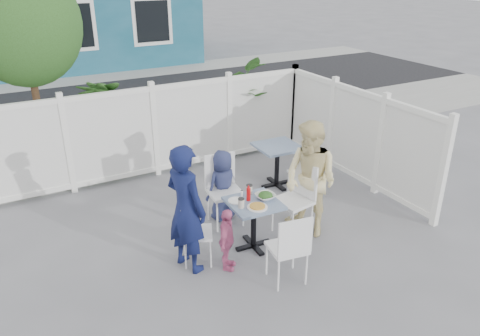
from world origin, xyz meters
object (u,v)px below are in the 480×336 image
chair_back (223,184)px  toddler (227,240)px  boy (223,185)px  chair_left (191,228)px  chair_right (298,193)px  chair_near (290,245)px  man (186,209)px  main_table (254,212)px  woman (310,180)px  spare_table (277,155)px

chair_back → toddler: (-0.49, -1.07, -0.18)m
boy → chair_left: bearing=31.4°
chair_right → chair_near: chair_right is taller
man → chair_back: bearing=-67.7°
main_table → woman: 0.91m
chair_back → woman: (0.90, -0.85, 0.22)m
chair_left → chair_right: bearing=112.7°
chair_near → toddler: (-0.50, 0.62, -0.13)m
chair_right → spare_table: bearing=-32.1°
man → woman: (1.79, -0.05, -0.01)m
woman → chair_near: bearing=-58.7°
woman → main_table: bearing=-104.2°
chair_back → toddler: 1.19m
spare_table → woman: size_ratio=0.45×
chair_left → boy: size_ratio=0.79×
main_table → spare_table: spare_table is taller
woman → toddler: size_ratio=1.97×
chair_near → woman: size_ratio=0.57×
chair_left → man: bearing=-24.7°
man → woman: 1.79m
chair_left → toddler: chair_left is taller
chair_back → boy: size_ratio=0.95×
main_table → toddler: (-0.53, -0.26, -0.11)m
main_table → chair_near: bearing=-91.7°
chair_near → woman: 1.26m
chair_back → toddler: bearing=71.0°
chair_left → man: 0.34m
chair_right → woman: bearing=-137.1°
boy → toddler: size_ratio=1.30×
main_table → woman: bearing=-2.1°
boy → chair_back: bearing=54.7°
spare_table → chair_near: 2.65m
woman → toddler: (-1.39, -0.23, -0.40)m
chair_right → man: bearing=81.8°
chair_right → chair_left: bearing=79.1°
toddler → chair_near: bearing=-102.4°
man → boy: 1.29m
chair_right → man: 1.68m
toddler → chair_right: bearing=-37.1°
chair_right → main_table: bearing=85.2°
chair_near → woman: (0.89, 0.84, 0.27)m
chair_left → chair_near: chair_near is taller
chair_back → chair_near: (0.01, -1.69, -0.06)m
boy → spare_table: bearing=-169.2°
main_table → chair_right: 0.74m
toddler → spare_table: bearing=-8.6°
chair_back → chair_left: bearing=47.6°
chair_back → toddler: size_ratio=1.24×
chair_near → man: bearing=143.5°
chair_left → chair_near: 1.26m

